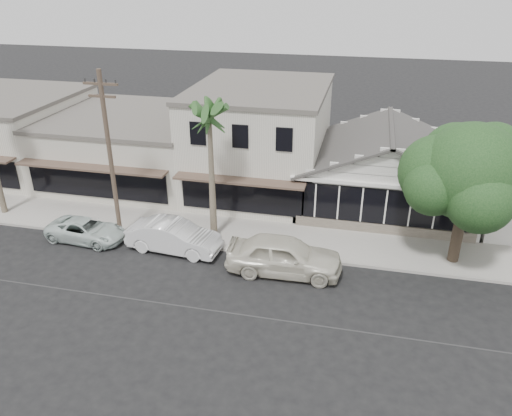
% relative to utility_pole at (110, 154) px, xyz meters
% --- Properties ---
extents(ground, '(140.00, 140.00, 0.00)m').
position_rel_utility_pole_xyz_m(ground, '(9.00, -5.20, -4.79)').
color(ground, black).
rests_on(ground, ground).
extents(sidewalk_north, '(90.00, 3.50, 0.15)m').
position_rel_utility_pole_xyz_m(sidewalk_north, '(1.00, 1.55, -4.71)').
color(sidewalk_north, '#9E9991').
rests_on(sidewalk_north, ground).
extents(corner_shop, '(10.40, 8.60, 5.10)m').
position_rel_utility_pole_xyz_m(corner_shop, '(14.00, 7.27, -2.17)').
color(corner_shop, silver).
rests_on(corner_shop, ground).
extents(row_building_near, '(8.00, 10.00, 6.50)m').
position_rel_utility_pole_xyz_m(row_building_near, '(6.00, 8.30, -1.54)').
color(row_building_near, silver).
rests_on(row_building_near, ground).
extents(row_building_midnear, '(10.00, 10.00, 4.20)m').
position_rel_utility_pole_xyz_m(row_building_midnear, '(-3.00, 8.30, -2.69)').
color(row_building_midnear, beige).
rests_on(row_building_midnear, ground).
extents(utility_pole, '(1.80, 0.24, 9.00)m').
position_rel_utility_pole_xyz_m(utility_pole, '(0.00, 0.00, 0.00)').
color(utility_pole, brown).
rests_on(utility_pole, ground).
extents(car_0, '(5.58, 2.38, 1.88)m').
position_rel_utility_pole_xyz_m(car_0, '(9.34, -1.55, -3.85)').
color(car_0, beige).
rests_on(car_0, ground).
extents(car_1, '(5.03, 2.12, 1.61)m').
position_rel_utility_pole_xyz_m(car_1, '(3.44, -0.76, -3.98)').
color(car_1, white).
rests_on(car_1, ground).
extents(car_2, '(4.40, 2.27, 1.19)m').
position_rel_utility_pole_xyz_m(car_2, '(-1.56, -0.79, -4.19)').
color(car_2, silver).
rests_on(car_2, ground).
extents(shade_tree, '(6.45, 5.83, 7.16)m').
position_rel_utility_pole_xyz_m(shade_tree, '(17.35, 1.39, -0.08)').
color(shade_tree, '#423528').
rests_on(shade_tree, ground).
extents(palm_east, '(2.71, 2.71, 8.02)m').
position_rel_utility_pole_xyz_m(palm_east, '(5.06, 0.96, 2.05)').
color(palm_east, '#726651').
rests_on(palm_east, ground).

